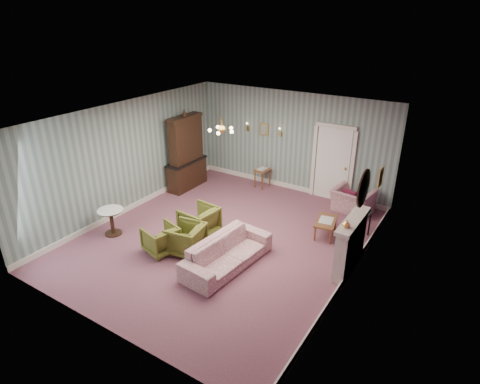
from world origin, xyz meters
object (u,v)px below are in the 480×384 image
Objects in this scene: wingback_chair at (353,197)px; side_table_black at (360,224)px; olive_chair_a at (161,238)px; olive_chair_b at (186,237)px; fireplace at (350,244)px; dresser at (186,150)px; pedestal_table at (112,222)px; olive_chair_c at (199,220)px; sofa_chintz at (227,248)px; coffee_table at (325,228)px.

wingback_chair is 1.29m from side_table_black.
olive_chair_b is at bearing 134.78° from olive_chair_a.
fireplace is at bearing 114.43° from wingback_chair.
dresser reaches higher than wingback_chair.
fireplace reaches higher than pedestal_table.
olive_chair_c reaches higher than pedestal_table.
olive_chair_a is at bearing 1.79° from pedestal_table.
olive_chair_c is 2.09m from pedestal_table.
pedestal_table is (-1.77, -1.09, -0.07)m from olive_chair_c.
olive_chair_b is at bearing 99.05° from sofa_chintz.
olive_chair_b is 2.03m from pedestal_table.
olive_chair_c is at bearing -44.95° from dresser.
olive_chair_a is 0.56m from olive_chair_b.
pedestal_table is (-4.48, -4.23, -0.11)m from wingback_chair.
olive_chair_a is 1.08× the size of side_table_black.
sofa_chintz reaches higher than olive_chair_c.
olive_chair_c is 3.51m from fireplace.
wingback_chair is at bearing 12.94° from dresser.
dresser reaches higher than olive_chair_b.
dresser is 2.93× the size of coffee_table.
olive_chair_b is 0.95× the size of olive_chair_c.
dresser is at bearing 173.79° from coffee_table.
coffee_table is 1.21× the size of pedestal_table.
wingback_chair is 1.58m from coffee_table.
fireplace reaches higher than sofa_chintz.
dresser is (-4.76, -1.06, 0.73)m from wingback_chair.
sofa_chintz is 2.69× the size of coffee_table.
sofa_chintz is at bearing 117.93° from olive_chair_a.
wingback_chair is at bearing 106.29° from fireplace.
pedestal_table is (-2.00, -0.32, -0.05)m from olive_chair_b.
dresser reaches higher than olive_chair_c.
sofa_chintz is (1.05, 0.06, 0.04)m from olive_chair_b.
sofa_chintz is 4.41m from dresser.
olive_chair_c is at bearing -170.91° from fireplace.
sofa_chintz reaches higher than olive_chair_a.
olive_chair_a is 3.69m from dresser.
sofa_chintz is 3.32m from side_table_black.
pedestal_table is (0.28, -3.17, -0.84)m from dresser.
olive_chair_c is 1.46m from sofa_chintz.
sofa_chintz is at bearing 66.48° from olive_chair_c.
side_table_black is (3.25, 1.97, -0.08)m from olive_chair_c.
fireplace is (0.75, -2.58, 0.15)m from wingback_chair.
olive_chair_a reaches higher than coffee_table.
pedestal_table is (-5.23, -1.65, -0.25)m from fireplace.
wingback_chair reaches higher than coffee_table.
olive_chair_b is 1.15× the size of pedestal_table.
pedestal_table is (-3.06, -0.39, -0.09)m from sofa_chintz.
sofa_chintz is 2.16× the size of wingback_chair.
olive_chair_c is 0.37× the size of sofa_chintz.
side_table_black is (0.69, 0.39, 0.11)m from coffee_table.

